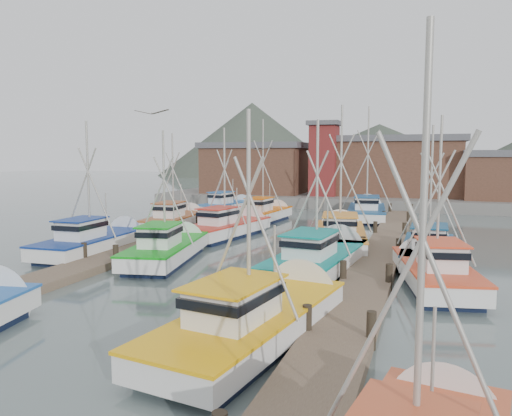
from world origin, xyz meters
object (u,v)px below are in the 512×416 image
(boat_4, at_px, (169,249))
(boat_1, at_px, (260,318))
(boat_12, at_px, (266,214))
(boat_8, at_px, (230,227))
(lookout_tower, at_px, (324,158))

(boat_4, bearing_deg, boat_1, -58.90)
(boat_12, bearing_deg, boat_4, -85.33)
(boat_1, distance_m, boat_8, 20.38)
(boat_8, xyz_separation_m, boat_12, (-0.01, 8.45, 0.00))
(lookout_tower, bearing_deg, boat_1, -81.25)
(boat_4, distance_m, boat_8, 8.87)
(boat_12, bearing_deg, lookout_tower, 87.15)
(boat_4, bearing_deg, boat_12, 78.89)
(lookout_tower, relative_size, boat_4, 0.94)
(boat_4, height_order, boat_8, boat_8)
(lookout_tower, relative_size, boat_1, 0.85)
(lookout_tower, distance_m, boat_1, 42.99)
(boat_1, bearing_deg, lookout_tower, 107.38)
(boat_8, bearing_deg, boat_12, 99.30)
(lookout_tower, distance_m, boat_4, 33.03)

